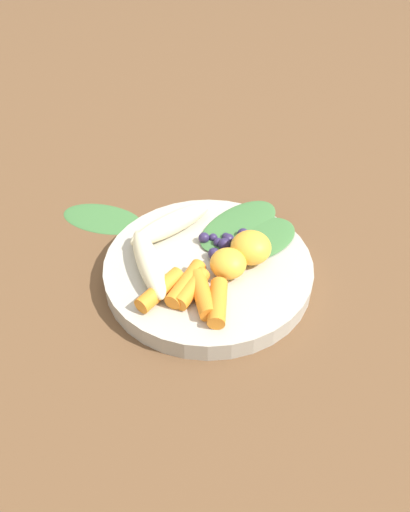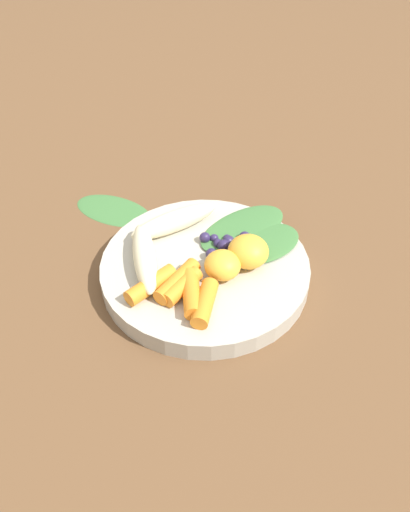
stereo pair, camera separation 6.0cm
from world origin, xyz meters
name	(u,v)px [view 2 (the right image)]	position (x,y,z in m)	size (l,w,h in m)	color
ground_plane	(205,277)	(0.00, 0.00, 0.00)	(2.40, 2.40, 0.00)	brown
bowl	(205,270)	(0.00, 0.00, 0.01)	(0.24, 0.24, 0.02)	#B2AD9E
banana_peeled_left	(145,257)	(-0.02, 0.07, 0.04)	(0.12, 0.03, 0.03)	beige
banana_peeled_right	(174,221)	(0.05, 0.05, 0.04)	(0.12, 0.03, 0.03)	beige
orange_segment_near	(248,251)	(0.01, -0.05, 0.04)	(0.05, 0.05, 0.04)	#F4A833
orange_segment_far	(222,265)	(-0.02, -0.02, 0.04)	(0.04, 0.04, 0.03)	#F4A833
carrot_front	(151,285)	(-0.05, 0.05, 0.03)	(0.02, 0.02, 0.06)	orange
carrot_mid_left	(177,281)	(-0.04, 0.02, 0.03)	(0.02, 0.02, 0.06)	orange
carrot_mid_right	(182,286)	(-0.05, 0.02, 0.03)	(0.02, 0.02, 0.05)	orange
carrot_rear	(192,293)	(-0.06, 0.01, 0.03)	(0.02, 0.02, 0.06)	orange
carrot_small	(205,303)	(-0.07, -0.01, 0.03)	(0.02, 0.02, 0.06)	orange
blueberry_pile	(226,244)	(0.03, -0.02, 0.03)	(0.05, 0.06, 0.01)	#2D234C
kale_leaf_left	(263,243)	(0.04, -0.06, 0.03)	(0.10, 0.06, 0.01)	#3D7038
kale_leaf_right	(243,228)	(0.06, -0.04, 0.03)	(0.12, 0.06, 0.01)	#3D7038
kale_leaf_stray	(113,209)	(0.11, 0.14, 0.00)	(0.11, 0.06, 0.01)	#3D7038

